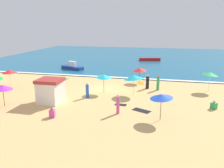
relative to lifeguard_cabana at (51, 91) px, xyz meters
The scene contains 23 objects.
ground_plane 7.09m from the lifeguard_cabana, 54.97° to the left, with size 60.00×60.00×0.00m, color #E5B26B.
ocean_water 33.97m from the lifeguard_cabana, 83.22° to the left, with size 60.00×44.00×0.10m, color #196084.
wave_breaker_foam 12.71m from the lifeguard_cabana, 71.56° to the left, with size 57.00×0.70×0.01m, color white.
lifeguard_cabana is the anchor object (origin of this frame).
beach_umbrella_0 12.71m from the lifeguard_cabana, 52.31° to the left, with size 2.62×2.62×2.08m.
beach_umbrella_1 11.04m from the lifeguard_cabana, 10.45° to the right, with size 2.53×2.51×2.32m.
beach_umbrella_2 4.41m from the lifeguard_cabana, 152.61° to the right, with size 2.40×2.38×2.22m.
beach_umbrella_3 17.96m from the lifeguard_cabana, 25.81° to the left, with size 2.25×2.23×2.38m.
beach_umbrella_5 8.77m from the lifeguard_cabana, 151.24° to the left, with size 2.36×2.36×2.23m.
beach_umbrella_6 8.91m from the lifeguard_cabana, 29.57° to the left, with size 2.86×2.84×2.39m.
beach_umbrella_8 6.21m from the lifeguard_cabana, 45.48° to the left, with size 2.39×2.39×2.21m.
beachgoer_0 12.44m from the lifeguard_cabana, 33.97° to the left, with size 0.40×0.40×1.79m.
beachgoer_1 11.65m from the lifeguard_cabana, 39.07° to the left, with size 0.53×0.53×1.71m.
beachgoer_2 4.05m from the lifeguard_cabana, 61.58° to the right, with size 0.54×0.54×0.88m.
beachgoer_3 15.75m from the lifeguard_cabana, ahead, with size 0.66×0.66×0.83m.
beachgoer_4 7.30m from the lifeguard_cabana, 11.44° to the right, with size 0.39×0.39×1.77m.
beachgoer_5 3.85m from the lifeguard_cabana, 36.92° to the left, with size 0.46×0.46×1.63m.
beach_towel_0 9.97m from the lifeguard_cabana, 105.77° to the left, with size 0.68×1.49×0.01m.
beach_towel_1 7.12m from the lifeguard_cabana, ahead, with size 1.18×0.71×0.01m.
beach_towel_2 12.61m from the lifeguard_cabana, 50.48° to the left, with size 1.02×1.79×0.01m.
beach_towel_3 9.20m from the lifeguard_cabana, ahead, with size 1.86×1.44×0.01m.
small_boat_0 29.87m from the lifeguard_cabana, 74.70° to the left, with size 4.46×1.97×0.62m.
small_boat_1 17.09m from the lifeguard_cabana, 105.15° to the left, with size 4.33×2.70×1.35m.
Camera 1 is at (6.89, -25.93, 7.73)m, focal length 37.15 mm.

